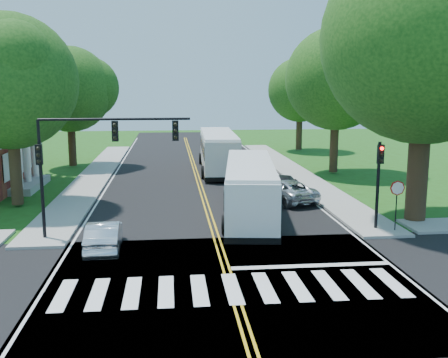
{
  "coord_description": "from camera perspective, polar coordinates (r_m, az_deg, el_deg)",
  "views": [
    {
      "loc": [
        -2.17,
        -18.42,
        7.25
      ],
      "look_at": [
        0.66,
        8.85,
        2.4
      ],
      "focal_mm": 42.0,
      "sensor_mm": 36.0,
      "label": 1
    }
  ],
  "objects": [
    {
      "name": "suv",
      "position": [
        33.57,
        6.68,
        -1.27
      ],
      "size": [
        3.87,
        5.52,
        1.4
      ],
      "primitive_type": "imported",
      "rotation": [
        0.0,
        0.0,
        3.48
      ],
      "color": "silver",
      "rests_on": "road"
    },
    {
      "name": "bus_follow",
      "position": [
        45.42,
        -0.63,
        3.1
      ],
      "size": [
        3.46,
        12.97,
        3.33
      ],
      "rotation": [
        0.0,
        0.0,
        3.11
      ],
      "color": "silver",
      "rests_on": "road"
    },
    {
      "name": "bus_lead",
      "position": [
        29.38,
        2.82,
        -0.98
      ],
      "size": [
        4.12,
        12.19,
        3.09
      ],
      "rotation": [
        0.0,
        0.0,
        3.01
      ],
      "color": "silver",
      "rests_on": "road"
    },
    {
      "name": "tree_east_mid",
      "position": [
        44.57,
        12.14,
        10.59
      ],
      "size": [
        8.4,
        8.4,
        11.93
      ],
      "color": "#2E2212",
      "rests_on": "ground"
    },
    {
      "name": "ground",
      "position": [
        19.91,
        0.74,
        -11.32
      ],
      "size": [
        140.0,
        140.0,
        0.0
      ],
      "primitive_type": "plane",
      "color": "#204812",
      "rests_on": "ground"
    },
    {
      "name": "hatchback",
      "position": [
        24.04,
        -12.92,
        -6.07
      ],
      "size": [
        1.56,
        4.13,
        1.34
      ],
      "primitive_type": "imported",
      "rotation": [
        0.0,
        0.0,
        3.18
      ],
      "color": "silver",
      "rests_on": "road"
    },
    {
      "name": "crosswalk",
      "position": [
        19.44,
        0.92,
        -11.81
      ],
      "size": [
        12.6,
        3.0,
        0.01
      ],
      "primitive_type": "cube",
      "color": "silver",
      "rests_on": "road"
    },
    {
      "name": "signal_ne",
      "position": [
        27.27,
        16.5,
        0.58
      ],
      "size": [
        0.3,
        0.46,
        4.4
      ],
      "color": "black",
      "rests_on": "ground"
    },
    {
      "name": "sidewalk_ne",
      "position": [
        45.23,
        7.53,
        0.82
      ],
      "size": [
        2.6,
        40.0,
        0.15
      ],
      "primitive_type": "cube",
      "color": "gray",
      "rests_on": "ground"
    },
    {
      "name": "stop_sign",
      "position": [
        27.33,
        18.32,
        -1.49
      ],
      "size": [
        0.76,
        0.08,
        2.53
      ],
      "color": "black",
      "rests_on": "ground"
    },
    {
      "name": "road",
      "position": [
        37.19,
        -2.47,
        -1.21
      ],
      "size": [
        14.0,
        96.0,
        0.01
      ],
      "primitive_type": "cube",
      "color": "black",
      "rests_on": "ground"
    },
    {
      "name": "stop_bar",
      "position": [
        22.02,
        9.45,
        -9.28
      ],
      "size": [
        6.6,
        0.4,
        0.01
      ],
      "primitive_type": "cube",
      "color": "silver",
      "rests_on": "road"
    },
    {
      "name": "sidewalk_nw",
      "position": [
        44.43,
        -13.78,
        0.45
      ],
      "size": [
        2.6,
        40.0,
        0.15
      ],
      "primitive_type": "cube",
      "color": "gray",
      "rests_on": "ground"
    },
    {
      "name": "center_line",
      "position": [
        41.11,
        -2.81,
        -0.12
      ],
      "size": [
        0.36,
        70.0,
        0.01
      ],
      "primitive_type": "cube",
      "color": "gold",
      "rests_on": "road"
    },
    {
      "name": "tree_east_far",
      "position": [
        60.23,
        8.29,
        9.56
      ],
      "size": [
        7.2,
        7.2,
        10.34
      ],
      "color": "#2E2212",
      "rests_on": "ground"
    },
    {
      "name": "tree_ne_big",
      "position": [
        29.61,
        21.15,
        13.98
      ],
      "size": [
        10.8,
        10.8,
        14.91
      ],
      "color": "#2E2212",
      "rests_on": "ground"
    },
    {
      "name": "edge_line_e",
      "position": [
        42.02,
        6.49,
        0.05
      ],
      "size": [
        0.12,
        70.0,
        0.01
      ],
      "primitive_type": "cube",
      "color": "silver",
      "rests_on": "road"
    },
    {
      "name": "tree_west_far",
      "position": [
        49.22,
        -16.49,
        9.33
      ],
      "size": [
        7.6,
        7.6,
        10.67
      ],
      "color": "#2E2212",
      "rests_on": "ground"
    },
    {
      "name": "edge_line_w",
      "position": [
        41.32,
        -12.27,
        -0.28
      ],
      "size": [
        0.12,
        70.0,
        0.01
      ],
      "primitive_type": "cube",
      "color": "silver",
      "rests_on": "road"
    },
    {
      "name": "signal_nw",
      "position": [
        25.28,
        -14.3,
        3.2
      ],
      "size": [
        7.15,
        0.46,
        5.66
      ],
      "color": "black",
      "rests_on": "ground"
    },
    {
      "name": "cross_road",
      "position": [
        19.91,
        0.74,
        -11.3
      ],
      "size": [
        60.0,
        12.0,
        0.01
      ],
      "primitive_type": "cube",
      "color": "black",
      "rests_on": "ground"
    },
    {
      "name": "tree_west_near",
      "position": [
        33.73,
        -22.33,
        9.77
      ],
      "size": [
        8.0,
        8.0,
        11.4
      ],
      "color": "#2E2212",
      "rests_on": "ground"
    },
    {
      "name": "dark_sedan",
      "position": [
        36.32,
        6.46,
        -0.51
      ],
      "size": [
        3.08,
        4.68,
        1.26
      ],
      "primitive_type": "imported",
      "rotation": [
        0.0,
        0.0,
        2.81
      ],
      "color": "black",
      "rests_on": "road"
    }
  ]
}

